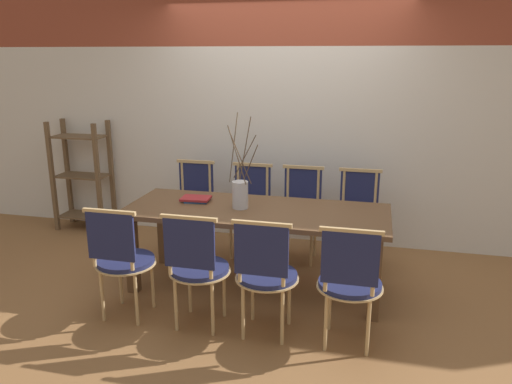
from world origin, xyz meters
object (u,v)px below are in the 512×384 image
(dining_table, at_px, (256,220))
(book_stack, at_px, (196,199))
(shelving_rack, at_px, (82,176))
(chair_far_center, at_px, (300,210))
(vase_centerpiece, at_px, (240,193))
(chair_near_center, at_px, (266,272))

(dining_table, xyz_separation_m, book_stack, (-0.57, 0.10, 0.12))
(book_stack, relative_size, shelving_rack, 0.21)
(chair_far_center, xyz_separation_m, vase_centerpiece, (-0.41, -0.74, 0.35))
(chair_near_center, relative_size, shelving_rack, 0.73)
(dining_table, relative_size, shelving_rack, 1.76)
(dining_table, height_order, chair_near_center, chair_near_center)
(shelving_rack, bearing_deg, vase_centerpiece, -25.74)
(chair_far_center, xyz_separation_m, book_stack, (-0.84, -0.64, 0.24))
(shelving_rack, bearing_deg, book_stack, -28.48)
(dining_table, xyz_separation_m, shelving_rack, (-2.32, 1.05, 0.01))
(vase_centerpiece, relative_size, book_stack, 3.05)
(chair_far_center, distance_m, vase_centerpiece, 0.92)
(chair_near_center, bearing_deg, vase_centerpiece, 117.50)
(chair_far_center, bearing_deg, vase_centerpiece, 61.29)
(chair_far_center, bearing_deg, chair_near_center, 89.20)
(book_stack, bearing_deg, shelving_rack, 151.52)
(vase_centerpiece, xyz_separation_m, book_stack, (-0.44, 0.10, -0.11))
(chair_far_center, relative_size, book_stack, 3.50)
(dining_table, bearing_deg, chair_near_center, -71.46)
(dining_table, bearing_deg, chair_far_center, 70.04)
(chair_near_center, xyz_separation_m, shelving_rack, (-2.57, 1.80, 0.12))
(chair_near_center, xyz_separation_m, chair_far_center, (0.02, 1.49, 0.00))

